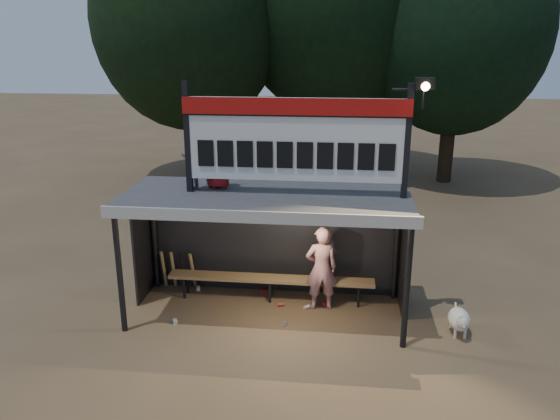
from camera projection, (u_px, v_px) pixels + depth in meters
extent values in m
plane|color=brown|center=(267.00, 313.00, 10.18)|extent=(80.00, 80.00, 0.00)
imported|color=silver|center=(321.00, 268.00, 10.13)|extent=(0.66, 0.50, 1.63)
imported|color=slate|center=(196.00, 156.00, 9.69)|extent=(0.71, 0.65, 1.16)
imported|color=maroon|center=(218.00, 159.00, 9.69)|extent=(0.54, 0.37, 1.06)
cube|color=#3E3E40|center=(266.00, 197.00, 9.50)|extent=(5.00, 2.00, 0.12)
cube|color=beige|center=(257.00, 217.00, 8.55)|extent=(5.10, 0.06, 0.20)
cylinder|color=black|center=(119.00, 273.00, 9.25)|extent=(0.10, 0.10, 2.20)
cylinder|color=black|center=(407.00, 286.00, 8.75)|extent=(0.10, 0.10, 2.20)
cylinder|color=black|center=(154.00, 236.00, 10.96)|extent=(0.10, 0.10, 2.20)
cylinder|color=black|center=(397.00, 246.00, 10.45)|extent=(0.10, 0.10, 2.20)
cube|color=black|center=(273.00, 239.00, 10.80)|extent=(5.00, 0.04, 2.20)
cube|color=black|center=(143.00, 243.00, 10.59)|extent=(0.04, 1.00, 2.20)
cube|color=black|center=(404.00, 254.00, 10.06)|extent=(0.04, 1.00, 2.20)
cylinder|color=black|center=(273.00, 188.00, 10.48)|extent=(5.00, 0.06, 0.06)
cube|color=black|center=(188.00, 138.00, 9.34)|extent=(0.10, 0.10, 1.90)
cube|color=black|center=(407.00, 142.00, 8.95)|extent=(0.10, 0.10, 1.90)
cube|color=silver|center=(295.00, 140.00, 9.15)|extent=(3.80, 0.08, 1.40)
cube|color=#B0100C|center=(295.00, 107.00, 8.93)|extent=(3.80, 0.04, 0.28)
cube|color=black|center=(295.00, 116.00, 8.97)|extent=(3.80, 0.02, 0.03)
cube|color=black|center=(206.00, 153.00, 9.33)|extent=(0.27, 0.03, 0.45)
cube|color=black|center=(225.00, 154.00, 9.30)|extent=(0.27, 0.03, 0.45)
cube|color=black|center=(245.00, 154.00, 9.26)|extent=(0.27, 0.03, 0.45)
cube|color=black|center=(265.00, 154.00, 9.23)|extent=(0.27, 0.03, 0.45)
cube|color=black|center=(285.00, 155.00, 9.19)|extent=(0.27, 0.03, 0.45)
cube|color=black|center=(305.00, 155.00, 9.16)|extent=(0.27, 0.03, 0.45)
cube|color=black|center=(325.00, 156.00, 9.12)|extent=(0.27, 0.03, 0.45)
cube|color=black|center=(346.00, 156.00, 9.08)|extent=(0.27, 0.03, 0.45)
cube|color=black|center=(366.00, 157.00, 9.05)|extent=(0.27, 0.03, 0.45)
cube|color=black|center=(387.00, 157.00, 9.01)|extent=(0.27, 0.03, 0.45)
cylinder|color=black|center=(408.00, 89.00, 8.70)|extent=(0.50, 0.04, 0.04)
cylinder|color=black|center=(423.00, 99.00, 8.72)|extent=(0.04, 0.04, 0.30)
cube|color=black|center=(425.00, 83.00, 8.60)|extent=(0.30, 0.22, 0.18)
sphere|color=#FFD88C|center=(425.00, 86.00, 8.52)|extent=(0.14, 0.14, 0.14)
cube|color=olive|center=(271.00, 279.00, 10.57)|extent=(4.00, 0.35, 0.06)
cylinder|color=black|center=(184.00, 288.00, 10.70)|extent=(0.05, 0.05, 0.45)
cylinder|color=black|center=(187.00, 282.00, 10.93)|extent=(0.05, 0.05, 0.45)
cylinder|color=black|center=(270.00, 292.00, 10.52)|extent=(0.05, 0.05, 0.45)
cylinder|color=black|center=(271.00, 286.00, 10.75)|extent=(0.05, 0.05, 0.45)
cylinder|color=black|center=(359.00, 296.00, 10.34)|extent=(0.05, 0.05, 0.45)
cylinder|color=black|center=(358.00, 291.00, 10.57)|extent=(0.05, 0.05, 0.45)
cylinder|color=black|center=(193.00, 127.00, 19.52)|extent=(0.50, 0.50, 3.74)
ellipsoid|color=black|center=(188.00, 19.00, 18.42)|extent=(6.46, 6.46, 7.48)
cylinder|color=black|center=(334.00, 117.00, 20.35)|extent=(0.50, 0.50, 4.18)
ellipsoid|color=black|center=(337.00, 0.00, 19.12)|extent=(7.22, 7.22, 8.36)
cylinder|color=black|center=(448.00, 132.00, 19.08)|extent=(0.50, 0.50, 3.52)
ellipsoid|color=black|center=(457.00, 29.00, 18.05)|extent=(6.08, 6.08, 7.04)
ellipsoid|color=white|center=(459.00, 319.00, 9.41)|extent=(0.36, 0.58, 0.36)
sphere|color=beige|center=(463.00, 322.00, 9.12)|extent=(0.22, 0.22, 0.22)
cone|color=beige|center=(464.00, 326.00, 9.03)|extent=(0.10, 0.10, 0.10)
cone|color=beige|center=(461.00, 317.00, 9.07)|extent=(0.06, 0.06, 0.07)
cone|color=beige|center=(467.00, 318.00, 9.06)|extent=(0.06, 0.06, 0.07)
cylinder|color=beige|center=(455.00, 333.00, 9.30)|extent=(0.05, 0.05, 0.18)
cylinder|color=beige|center=(465.00, 334.00, 9.29)|extent=(0.05, 0.05, 0.18)
cylinder|color=beige|center=(451.00, 323.00, 9.64)|extent=(0.05, 0.05, 0.18)
cylinder|color=white|center=(461.00, 323.00, 9.63)|extent=(0.05, 0.05, 0.18)
cylinder|color=beige|center=(456.00, 307.00, 9.67)|extent=(0.04, 0.16, 0.14)
cylinder|color=#9D7C49|center=(164.00, 269.00, 11.06)|extent=(0.07, 0.27, 0.84)
cylinder|color=#A17F4B|center=(173.00, 269.00, 11.04)|extent=(0.08, 0.30, 0.83)
cylinder|color=black|center=(183.00, 270.00, 11.02)|extent=(0.06, 0.32, 0.83)
cylinder|color=#987147|center=(193.00, 270.00, 11.00)|extent=(0.07, 0.35, 0.82)
cube|color=red|center=(325.00, 304.00, 10.44)|extent=(0.12, 0.11, 0.08)
cylinder|color=#BDBCC2|center=(285.00, 323.00, 9.75)|extent=(0.07, 0.12, 0.07)
cube|color=silver|center=(198.00, 288.00, 11.10)|extent=(0.10, 0.12, 0.08)
cylinder|color=#AF2F1E|center=(281.00, 305.00, 10.43)|extent=(0.13, 0.08, 0.07)
cube|color=#A9A9AD|center=(175.00, 322.00, 9.79)|extent=(0.11, 0.12, 0.08)
cylinder|color=beige|center=(307.00, 307.00, 10.33)|extent=(0.13, 0.13, 0.07)
cube|color=maroon|center=(263.00, 292.00, 10.93)|extent=(0.12, 0.12, 0.08)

